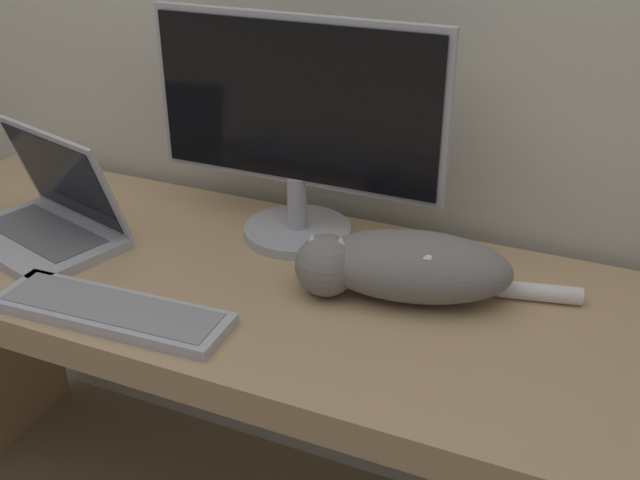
# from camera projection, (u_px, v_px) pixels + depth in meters

# --- Properties ---
(desk) EXTENTS (1.78, 0.61, 0.75)m
(desk) POSITION_uv_depth(u_px,v_px,m) (265.00, 340.00, 1.46)
(desk) COLOR tan
(desk) RESTS_ON ground_plane
(monitor) EXTENTS (0.60, 0.22, 0.45)m
(monitor) POSITION_uv_depth(u_px,v_px,m) (296.00, 125.00, 1.44)
(monitor) COLOR #B2B2B7
(monitor) RESTS_ON desk
(laptop) EXTENTS (0.38, 0.30, 0.23)m
(laptop) POSITION_uv_depth(u_px,v_px,m) (47.00, 219.00, 1.51)
(laptop) COLOR #B7B7BC
(laptop) RESTS_ON desk
(external_keyboard) EXTENTS (0.43, 0.14, 0.02)m
(external_keyboard) POSITION_uv_depth(u_px,v_px,m) (112.00, 311.00, 1.27)
(external_keyboard) COLOR #BCBCC1
(external_keyboard) RESTS_ON desk
(cat) EXTENTS (0.49, 0.23, 0.12)m
(cat) POSITION_uv_depth(u_px,v_px,m) (403.00, 265.00, 1.31)
(cat) COLOR gray
(cat) RESTS_ON desk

